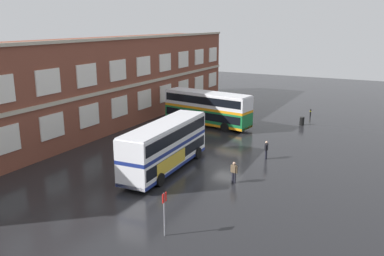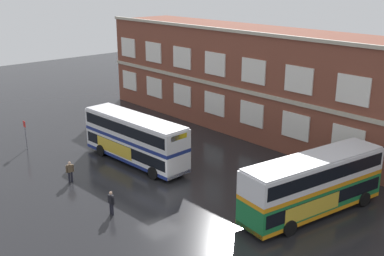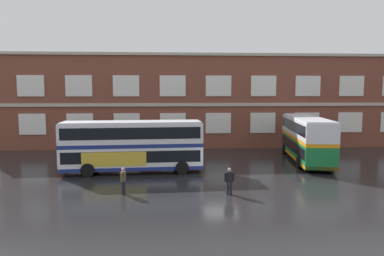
% 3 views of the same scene
% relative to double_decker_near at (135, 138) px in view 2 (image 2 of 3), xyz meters
% --- Properties ---
extents(ground_plane, '(120.00, 120.00, 0.00)m').
position_rel_double_decker_near_xyz_m(ground_plane, '(6.72, -0.83, -2.15)').
color(ground_plane, black).
extents(brick_terminal_building, '(55.36, 8.19, 10.57)m').
position_rel_double_decker_near_xyz_m(brick_terminal_building, '(8.38, 15.15, 2.99)').
color(brick_terminal_building, brown).
rests_on(brick_terminal_building, ground).
extents(double_decker_near, '(11.12, 3.29, 4.07)m').
position_rel_double_decker_near_xyz_m(double_decker_near, '(0.00, 0.00, 0.00)').
color(double_decker_near, silver).
rests_on(double_decker_near, ground).
extents(double_decker_middle, '(4.15, 11.26, 4.07)m').
position_rel_double_decker_near_xyz_m(double_decker_middle, '(15.48, 3.48, 0.00)').
color(double_decker_middle, '#197038').
rests_on(double_decker_middle, ground).
extents(waiting_passenger, '(0.63, 0.25, 1.70)m').
position_rel_double_decker_near_xyz_m(waiting_passenger, '(6.65, -6.69, -1.22)').
color(waiting_passenger, black).
rests_on(waiting_passenger, ground).
extents(second_passenger, '(0.32, 0.64, 1.70)m').
position_rel_double_decker_near_xyz_m(second_passenger, '(0.01, -6.19, -1.22)').
color(second_passenger, black).
rests_on(second_passenger, ground).
extents(bus_stand_flag, '(0.44, 0.10, 2.70)m').
position_rel_double_decker_near_xyz_m(bus_stand_flag, '(-9.43, -5.64, -0.51)').
color(bus_stand_flag, slate).
rests_on(bus_stand_flag, ground).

